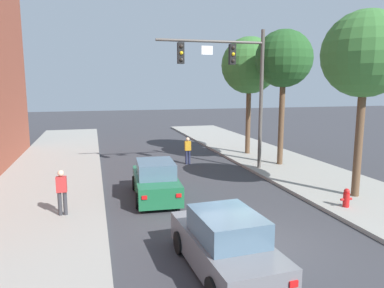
{
  "coord_description": "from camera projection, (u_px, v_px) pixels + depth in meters",
  "views": [
    {
      "loc": [
        -4.28,
        -9.41,
        4.75
      ],
      "look_at": [
        0.14,
        6.81,
        2.0
      ],
      "focal_mm": 33.93,
      "sensor_mm": 36.0,
      "label": 1
    }
  ],
  "objects": [
    {
      "name": "ground_plane",
      "position": [
        247.0,
        245.0,
        10.84
      ],
      "size": [
        120.0,
        120.0,
        0.0
      ],
      "primitive_type": "plane",
      "color": "#38383D"
    },
    {
      "name": "sidewalk_left",
      "position": [
        9.0,
        272.0,
        9.14
      ],
      "size": [
        5.0,
        60.0,
        0.15
      ],
      "primitive_type": "cube",
      "color": "#99968E",
      "rests_on": "ground"
    },
    {
      "name": "traffic_signal_mast",
      "position": [
        234.0,
        74.0,
        19.14
      ],
      "size": [
        5.87,
        0.38,
        7.5
      ],
      "color": "#514C47",
      "rests_on": "sidewalk_right"
    },
    {
      "name": "car_lead_green",
      "position": [
        156.0,
        181.0,
        15.36
      ],
      "size": [
        2.02,
        4.32,
        1.6
      ],
      "color": "#1E663D",
      "rests_on": "ground"
    },
    {
      "name": "car_following_grey",
      "position": [
        225.0,
        245.0,
        9.23
      ],
      "size": [
        2.01,
        4.32,
        1.6
      ],
      "color": "slate",
      "rests_on": "ground"
    },
    {
      "name": "pedestrian_sidewalk_left_walker",
      "position": [
        62.0,
        190.0,
        12.83
      ],
      "size": [
        0.36,
        0.22,
        1.64
      ],
      "color": "#333338",
      "rests_on": "sidewalk_left"
    },
    {
      "name": "pedestrian_crossing_road",
      "position": [
        188.0,
        149.0,
        21.83
      ],
      "size": [
        0.36,
        0.22,
        1.64
      ],
      "color": "#232847",
      "rests_on": "ground"
    },
    {
      "name": "fire_hydrant",
      "position": [
        346.0,
        198.0,
        13.77
      ],
      "size": [
        0.48,
        0.24,
        0.72
      ],
      "color": "red",
      "rests_on": "sidewalk_right"
    },
    {
      "name": "street_tree_nearest",
      "position": [
        365.0,
        55.0,
        14.29
      ],
      "size": [
        3.42,
        3.42,
        7.51
      ],
      "color": "brown",
      "rests_on": "sidewalk_right"
    },
    {
      "name": "street_tree_second",
      "position": [
        284.0,
        59.0,
        20.36
      ],
      "size": [
        3.22,
        3.22,
        7.67
      ],
      "color": "brown",
      "rests_on": "sidewalk_right"
    },
    {
      "name": "street_tree_third",
      "position": [
        249.0,
        66.0,
        23.78
      ],
      "size": [
        3.7,
        3.7,
        7.71
      ],
      "color": "brown",
      "rests_on": "sidewalk_right"
    }
  ]
}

